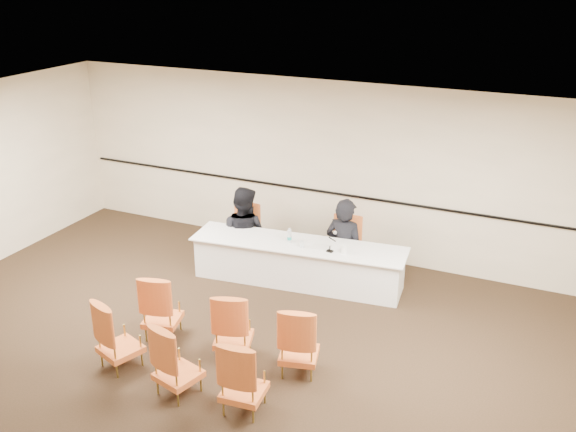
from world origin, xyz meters
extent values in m
plane|color=black|center=(0.00, 0.00, 0.00)|extent=(10.00, 10.00, 0.00)
plane|color=silver|center=(0.00, 0.00, 3.00)|extent=(10.00, 10.00, 0.00)
cube|color=#F9E8C4|center=(0.00, 4.00, 1.50)|extent=(10.00, 0.04, 3.00)
cube|color=black|center=(0.00, 3.96, 1.10)|extent=(9.80, 0.04, 0.03)
imported|color=black|center=(0.54, 3.25, 0.38)|extent=(0.74, 0.54, 1.86)
imported|color=black|center=(-1.21, 3.06, 0.42)|extent=(0.87, 0.68, 1.78)
cube|color=silver|center=(0.37, 2.68, 0.68)|extent=(0.33, 0.27, 0.00)
cylinder|color=silver|center=(0.09, 2.55, 0.73)|extent=(0.07, 0.07, 0.10)
cylinder|color=white|center=(0.75, 2.62, 0.74)|extent=(0.09, 0.09, 0.13)
camera|label=1|loc=(3.59, -5.70, 4.81)|focal=40.00mm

